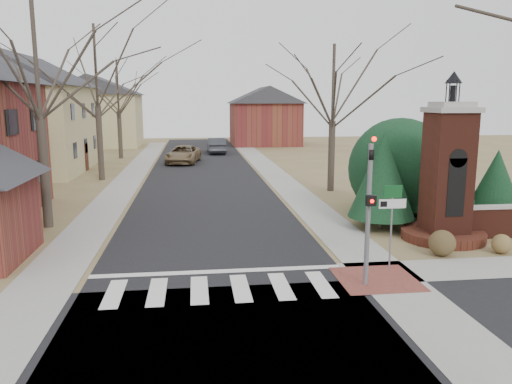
{
  "coord_description": "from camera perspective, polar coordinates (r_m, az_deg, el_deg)",
  "views": [
    {
      "loc": [
        -0.66,
        -12.95,
        5.42
      ],
      "look_at": [
        1.7,
        6.0,
        1.88
      ],
      "focal_mm": 35.0,
      "sensor_mm": 36.0,
      "label": 1
    }
  ],
  "objects": [
    {
      "name": "ground",
      "position": [
        14.05,
        -3.94,
        -12.22
      ],
      "size": [
        120.0,
        120.0,
        0.0
      ],
      "primitive_type": "plane",
      "color": "brown",
      "rests_on": "ground"
    },
    {
      "name": "main_street",
      "position": [
        35.37,
        -5.95,
        1.63
      ],
      "size": [
        8.0,
        70.0,
        0.01
      ],
      "primitive_type": "cube",
      "color": "black",
      "rests_on": "ground"
    },
    {
      "name": "cross_street",
      "position": [
        11.34,
        -3.05,
        -18.03
      ],
      "size": [
        120.0,
        8.0,
        0.01
      ],
      "primitive_type": "cube",
      "color": "black",
      "rests_on": "ground"
    },
    {
      "name": "crosswalk_zone",
      "position": [
        14.79,
        -4.12,
        -11.0
      ],
      "size": [
        8.0,
        2.2,
        0.02
      ],
      "primitive_type": "cube",
      "color": "silver",
      "rests_on": "ground"
    },
    {
      "name": "stop_bar",
      "position": [
        16.19,
        -4.41,
        -9.06
      ],
      "size": [
        8.0,
        0.35,
        0.02
      ],
      "primitive_type": "cube",
      "color": "silver",
      "rests_on": "ground"
    },
    {
      "name": "sidewalk_right_main",
      "position": [
        35.84,
        2.39,
        1.8
      ],
      "size": [
        2.0,
        60.0,
        0.02
      ],
      "primitive_type": "cube",
      "color": "gray",
      "rests_on": "ground"
    },
    {
      "name": "sidewalk_left",
      "position": [
        35.65,
        -14.34,
        1.44
      ],
      "size": [
        2.0,
        60.0,
        0.02
      ],
      "primitive_type": "cube",
      "color": "gray",
      "rests_on": "ground"
    },
    {
      "name": "curb_apron",
      "position": [
        15.92,
        13.61,
        -9.67
      ],
      "size": [
        2.4,
        2.4,
        0.02
      ],
      "primitive_type": "cube",
      "color": "brown",
      "rests_on": "ground"
    },
    {
      "name": "traffic_signal_pole",
      "position": [
        14.68,
        12.8,
        -0.9
      ],
      "size": [
        0.28,
        0.41,
        4.5
      ],
      "color": "slate",
      "rests_on": "ground"
    },
    {
      "name": "sign_post",
      "position": [
        16.56,
        15.28,
        -1.98
      ],
      "size": [
        0.9,
        0.07,
        2.75
      ],
      "color": "slate",
      "rests_on": "ground"
    },
    {
      "name": "brick_gate_monument",
      "position": [
        20.63,
        20.92,
        0.72
      ],
      "size": [
        3.2,
        3.2,
        6.47
      ],
      "color": "#512218",
      "rests_on": "ground"
    },
    {
      "name": "house_stucco_left",
      "position": [
        41.96,
        -25.21,
        8.38
      ],
      "size": [
        9.8,
        12.8,
        9.28
      ],
      "color": "#D0C08A",
      "rests_on": "ground"
    },
    {
      "name": "house_distant_left",
      "position": [
        62.0,
        -17.87,
        8.92
      ],
      "size": [
        10.8,
        8.8,
        8.53
      ],
      "color": "#D0C08A",
      "rests_on": "ground"
    },
    {
      "name": "house_distant_right",
      "position": [
        61.58,
        0.99,
        8.84
      ],
      "size": [
        8.8,
        8.8,
        7.3
      ],
      "color": "brown",
      "rests_on": "ground"
    },
    {
      "name": "evergreen_near",
      "position": [
        21.67,
        14.26,
        1.89
      ],
      "size": [
        2.8,
        2.8,
        4.1
      ],
      "color": "#473D33",
      "rests_on": "ground"
    },
    {
      "name": "evergreen_mid",
      "position": [
        24.08,
        20.6,
        3.09
      ],
      "size": [
        3.4,
        3.4,
        4.7
      ],
      "color": "#473D33",
      "rests_on": "ground"
    },
    {
      "name": "evergreen_far",
      "position": [
        24.32,
        25.76,
        1.12
      ],
      "size": [
        2.4,
        2.4,
        3.3
      ],
      "color": "#473D33",
      "rests_on": "ground"
    },
    {
      "name": "evergreen_mass",
      "position": [
        24.62,
        16.08,
        3.04
      ],
      "size": [
        4.8,
        4.8,
        4.8
      ],
      "primitive_type": "sphere",
      "color": "black",
      "rests_on": "ground"
    },
    {
      "name": "bare_tree_0",
      "position": [
        22.96,
        -24.0,
        15.31
      ],
      "size": [
        8.05,
        8.05,
        11.15
      ],
      "color": "#473D33",
      "rests_on": "ground"
    },
    {
      "name": "bare_tree_1",
      "position": [
        35.61,
        -17.9,
        14.21
      ],
      "size": [
        8.4,
        8.4,
        11.64
      ],
      "color": "#473D33",
      "rests_on": "ground"
    },
    {
      "name": "bare_tree_2",
      "position": [
        48.46,
        -15.56,
        12.02
      ],
      "size": [
        7.35,
        7.35,
        10.19
      ],
      "color": "#473D33",
      "rests_on": "ground"
    },
    {
      "name": "bare_tree_3",
      "position": [
        30.1,
        8.85,
        12.79
      ],
      "size": [
        7.0,
        7.0,
        9.7
      ],
      "color": "#473D33",
      "rests_on": "ground"
    },
    {
      "name": "pickup_truck",
      "position": [
        43.82,
        -8.32,
        4.28
      ],
      "size": [
        3.33,
        5.79,
        1.52
      ],
      "primitive_type": "imported",
      "rotation": [
        0.0,
        0.0,
        -0.15
      ],
      "color": "olive",
      "rests_on": "ground"
    },
    {
      "name": "distant_car",
      "position": [
        51.58,
        -4.58,
        5.32
      ],
      "size": [
        1.88,
        4.93,
        1.6
      ],
      "primitive_type": "imported",
      "rotation": [
        0.0,
        0.0,
        3.18
      ],
      "color": "#393C41",
      "rests_on": "ground"
    },
    {
      "name": "dry_shrub_left",
      "position": [
        18.78,
        20.5,
        -5.49
      ],
      "size": [
        0.93,
        0.93,
        0.93
      ],
      "primitive_type": "sphere",
      "color": "brown",
      "rests_on": "ground"
    },
    {
      "name": "dry_shrub_right",
      "position": [
        19.94,
        26.27,
        -5.34
      ],
      "size": [
        0.7,
        0.7,
        0.7
      ],
      "primitive_type": "sphere",
      "color": "brown",
      "rests_on": "ground"
    }
  ]
}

